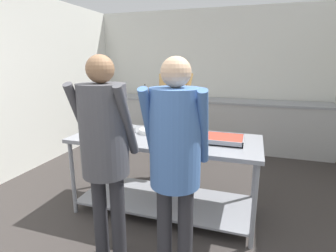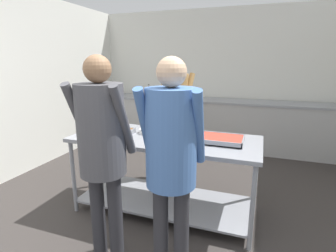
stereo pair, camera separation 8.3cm
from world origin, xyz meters
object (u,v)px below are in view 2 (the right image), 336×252
at_px(guest_serving_right, 171,149).
at_px(water_bottle, 149,91).
at_px(sauce_pan, 180,130).
at_px(cook_behind_counter, 175,107).
at_px(serving_tray_vegetables, 219,139).
at_px(plate_stack, 149,131).
at_px(guest_serving_left, 102,141).
at_px(serving_tray_roast, 113,132).

relative_size(guest_serving_right, water_bottle, 6.69).
bearing_deg(sauce_pan, cook_behind_counter, 112.92).
distance_m(sauce_pan, water_bottle, 2.68).
bearing_deg(water_bottle, guest_serving_right, -63.76).
bearing_deg(serving_tray_vegetables, guest_serving_right, -103.35).
distance_m(plate_stack, serving_tray_vegetables, 0.80).
relative_size(guest_serving_left, guest_serving_right, 1.01).
relative_size(serving_tray_vegetables, guest_serving_right, 0.29).
bearing_deg(serving_tray_roast, cook_behind_counter, 65.48).
bearing_deg(cook_behind_counter, guest_serving_left, -91.41).
bearing_deg(guest_serving_right, water_bottle, 116.24).
height_order(serving_tray_roast, cook_behind_counter, cook_behind_counter).
xyz_separation_m(sauce_pan, guest_serving_left, (-0.32, -1.05, 0.15)).
bearing_deg(serving_tray_vegetables, cook_behind_counter, 132.25).
bearing_deg(guest_serving_right, cook_behind_counter, 107.49).
distance_m(plate_stack, guest_serving_left, 0.96).
height_order(sauce_pan, guest_serving_right, guest_serving_right).
distance_m(guest_serving_left, water_bottle, 3.50).
distance_m(cook_behind_counter, water_bottle, 1.98).
bearing_deg(cook_behind_counter, guest_serving_right, -72.51).
bearing_deg(plate_stack, guest_serving_right, -57.76).
height_order(plate_stack, guest_serving_right, guest_serving_right).
height_order(plate_stack, cook_behind_counter, cook_behind_counter).
bearing_deg(plate_stack, sauce_pan, 16.29).
bearing_deg(serving_tray_roast, plate_stack, 26.06).
bearing_deg(guest_serving_left, cook_behind_counter, 88.59).
relative_size(plate_stack, guest_serving_left, 0.13).
xyz_separation_m(plate_stack, water_bottle, (-1.05, 2.39, 0.16)).
relative_size(plate_stack, serving_tray_vegetables, 0.45).
xyz_separation_m(cook_behind_counter, water_bottle, (-1.11, 1.64, -0.00)).
bearing_deg(cook_behind_counter, serving_tray_vegetables, -47.75).
xyz_separation_m(plate_stack, serving_tray_vegetables, (0.80, -0.06, 0.00)).
bearing_deg(serving_tray_roast, guest_serving_left, -63.60).
xyz_separation_m(guest_serving_left, guest_serving_right, (0.57, 0.01, -0.01)).
bearing_deg(guest_serving_right, plate_stack, 122.24).
relative_size(serving_tray_roast, sauce_pan, 1.17).
xyz_separation_m(serving_tray_roast, serving_tray_vegetables, (1.16, 0.11, 0.00)).
distance_m(serving_tray_roast, guest_serving_right, 1.23).
bearing_deg(sauce_pan, serving_tray_roast, -158.46).
bearing_deg(cook_behind_counter, serving_tray_roast, -114.52).
bearing_deg(plate_stack, guest_serving_left, -88.93).
xyz_separation_m(serving_tray_roast, sauce_pan, (0.70, 0.28, 0.01)).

